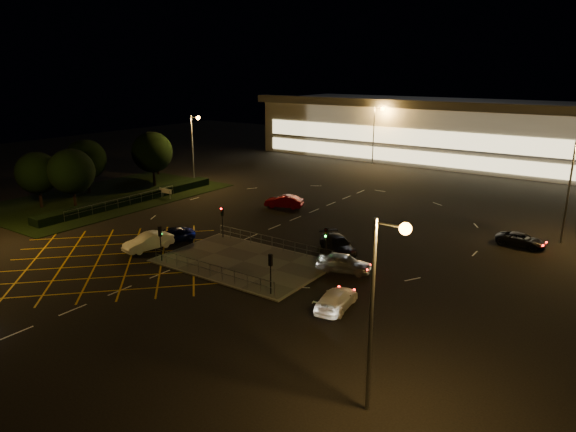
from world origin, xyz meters
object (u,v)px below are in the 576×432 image
Objects in this scene: car_queue_white at (148,242)px; car_east_grey at (521,240)px; car_left_blue at (171,235)px; signal_nw at (222,216)px; car_far_dkgrey at (338,245)px; signal_ne at (326,238)px; car_circ_red at (284,201)px; signal_se at (271,266)px; car_approach_white at (336,299)px; car_right_silver at (344,263)px; signal_sw at (160,236)px.

car_east_grey is at bearing 46.73° from car_queue_white.
car_left_blue is 33.85m from car_east_grey.
signal_nw is at bearing 71.91° from car_queue_white.
signal_nw is 0.60× the size of car_far_dkgrey.
signal_ne is 0.60× the size of car_far_dkgrey.
car_circ_red reaches higher than car_east_grey.
car_queue_white is at bearing -5.50° from signal_se.
car_approach_white is (20.61, -0.59, -0.08)m from car_queue_white.
car_queue_white is at bearing -66.42° from car_left_blue.
car_approach_white is (2.90, -6.30, -0.09)m from car_right_silver.
signal_sw reaches higher than car_approach_white.
car_approach_white is (5.64, -10.09, -0.07)m from car_far_dkgrey.
car_east_grey is (24.99, 22.57, -1.74)m from signal_sw.
car_right_silver is at bearing -153.11° from signal_sw.
signal_sw is at bearing -146.35° from signal_ne.
car_queue_white is at bearing 160.94° from car_far_dkgrey.
signal_ne is at bearing 142.88° from car_east_grey.
signal_sw is 4.12m from car_queue_white.
car_approach_white is at bearing -169.55° from car_right_silver.
car_queue_white is (-3.50, 1.49, -1.59)m from signal_sw.
car_east_grey is (12.99, 22.57, -1.74)m from signal_se.
car_queue_white reaches higher than car_far_dkgrey.
car_east_grey is at bearing -118.33° from car_approach_white.
car_approach_white is at bearing -176.97° from signal_sw.
signal_se reaches higher than car_circ_red.
signal_sw is 0.69× the size of car_right_silver.
signal_ne reaches higher than car_east_grey.
car_queue_white reaches higher than car_east_grey.
car_approach_white is (20.61, -3.38, 0.05)m from car_left_blue.
car_queue_white is at bearing -22.78° from car_circ_red.
car_queue_white is 1.03× the size of car_right_silver.
car_queue_white is 1.01× the size of car_circ_red.
car_circ_red is at bearing -85.11° from signal_sw.
car_right_silver is (17.72, 2.92, 0.14)m from car_left_blue.
car_right_silver reaches higher than car_east_grey.
signal_sw is 16.02m from car_right_silver.
car_circ_red is at bearing 107.83° from car_left_blue.
car_right_silver is at bearing 149.53° from car_east_grey.
car_right_silver is (2.22, 7.21, -1.58)m from signal_se.
car_far_dkgrey is 4.68m from car_right_silver.
car_approach_white is (17.11, -7.08, -1.67)m from signal_nw.
signal_se is at bearing -33.65° from signal_nw.
car_far_dkgrey is at bearing 100.03° from signal_ne.
signal_se is 11.12m from car_far_dkgrey.
car_left_blue is (-3.50, -3.70, -1.72)m from signal_nw.
car_queue_white is 1.05× the size of car_east_grey.
signal_sw is at bearing -12.86° from car_queue_white.
signal_ne reaches higher than car_queue_white.
signal_nw is at bearing 124.84° from car_east_grey.
car_queue_white is (-15.50, 1.49, -1.59)m from signal_se.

